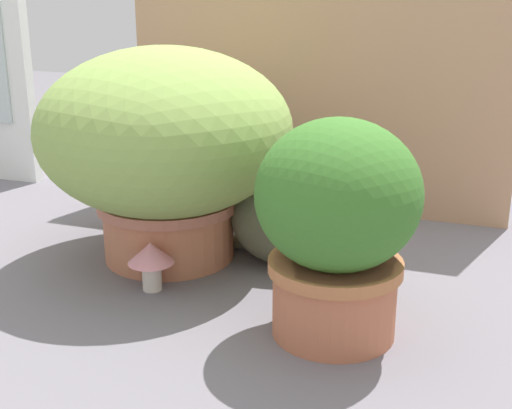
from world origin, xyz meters
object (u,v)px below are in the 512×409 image
object	(u,v)px
grass_planter	(165,141)
mushroom_ornament_pink	(151,257)
leafy_planter	(337,222)
cat	(290,216)
mushroom_ornament_red	(120,222)

from	to	relation	value
grass_planter	mushroom_ornament_pink	world-z (taller)	grass_planter
leafy_planter	cat	xyz separation A→B (m)	(-0.18, 0.29, -0.10)
leafy_planter	mushroom_ornament_pink	xyz separation A→B (m)	(-0.42, 0.06, -0.15)
leafy_planter	mushroom_ornament_pink	distance (m)	0.45
leafy_planter	mushroom_ornament_red	size ratio (longest dim) A/B	2.89
cat	mushroom_ornament_pink	world-z (taller)	cat
grass_planter	cat	world-z (taller)	grass_planter
grass_planter	cat	xyz separation A→B (m)	(0.29, 0.05, -0.17)
cat	mushroom_ornament_red	distance (m)	0.40
grass_planter	cat	size ratio (longest dim) A/B	1.58
mushroom_ornament_red	leafy_planter	bearing A→B (deg)	-17.03
leafy_planter	mushroom_ornament_pink	size ratio (longest dim) A/B	3.80
grass_planter	mushroom_ornament_pink	xyz separation A→B (m)	(0.05, -0.19, -0.21)
leafy_planter	cat	bearing A→B (deg)	121.08
grass_planter	leafy_planter	distance (m)	0.53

